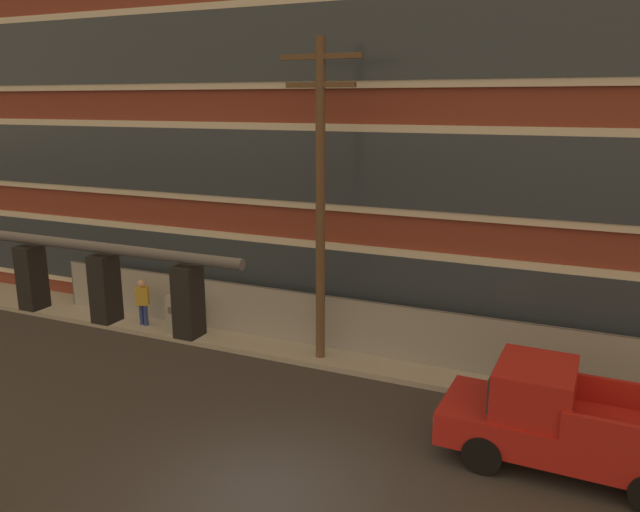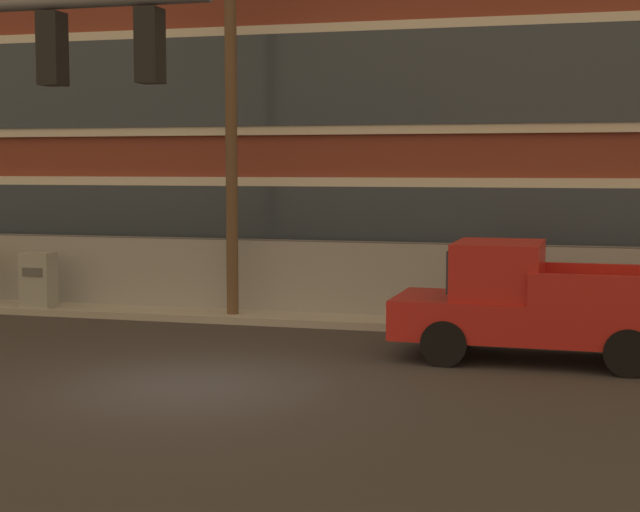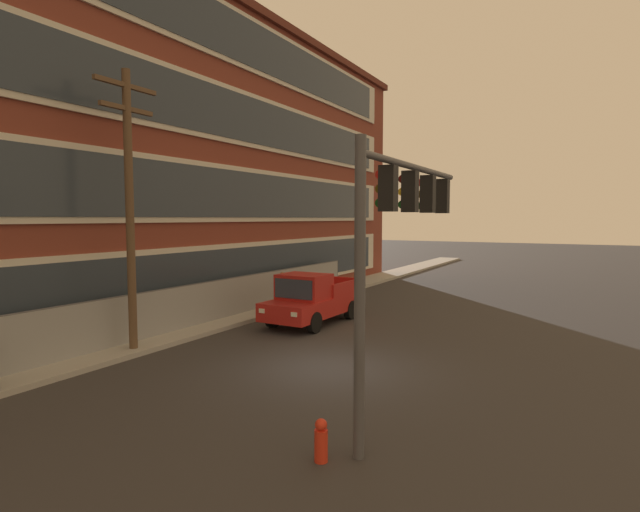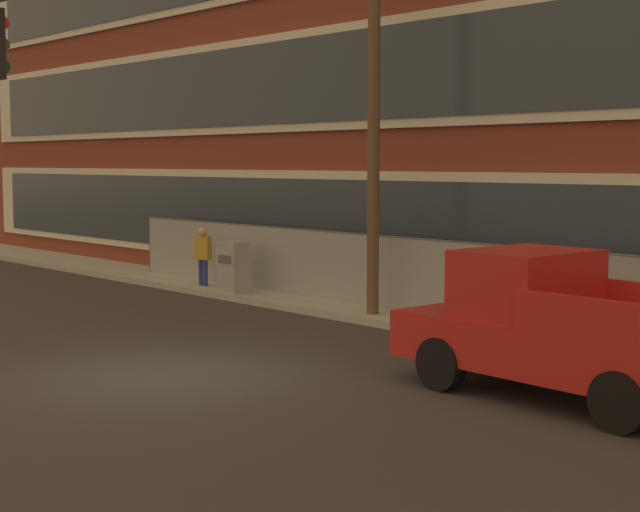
# 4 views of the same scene
# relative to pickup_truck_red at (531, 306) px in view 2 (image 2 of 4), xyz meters

# --- Properties ---
(ground_plane) EXTENTS (160.00, 160.00, 0.00)m
(ground_plane) POSITION_rel_pickup_truck_red_xyz_m (-5.01, -3.44, -0.97)
(ground_plane) COLOR #333030
(sidewalk_building_side) EXTENTS (80.00, 2.09, 0.16)m
(sidewalk_building_side) POSITION_rel_pickup_truck_red_xyz_m (-5.01, 3.30, -0.89)
(sidewalk_building_side) COLOR #9E9B93
(sidewalk_building_side) RESTS_ON ground
(brick_mill_building) EXTENTS (49.59, 11.33, 14.33)m
(brick_mill_building) POSITION_rel_pickup_truck_red_xyz_m (-6.10, 9.72, 6.20)
(brick_mill_building) COLOR brown
(brick_mill_building) RESTS_ON ground
(chain_link_fence) EXTENTS (25.78, 0.06, 1.79)m
(chain_link_fence) POSITION_rel_pickup_truck_red_xyz_m (-3.75, 3.45, -0.06)
(chain_link_fence) COLOR gray
(chain_link_fence) RESTS_ON ground
(pickup_truck_red) EXTENTS (5.14, 2.23, 2.10)m
(pickup_truck_red) POSITION_rel_pickup_truck_red_xyz_m (0.00, 0.00, 0.00)
(pickup_truck_red) COLOR #AD1E19
(pickup_truck_red) RESTS_ON ground
(utility_pole_near_corner) EXTENTS (2.29, 0.26, 8.89)m
(utility_pole_near_corner) POSITION_rel_pickup_truck_red_xyz_m (-6.61, 2.77, 3.91)
(utility_pole_near_corner) COLOR brown
(utility_pole_near_corner) RESTS_ON ground
(electrical_cabinet) EXTENTS (0.73, 0.52, 1.43)m
(electrical_cabinet) POSITION_rel_pickup_truck_red_xyz_m (-11.32, 2.57, -0.26)
(electrical_cabinet) COLOR #939993
(electrical_cabinet) RESTS_ON ground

